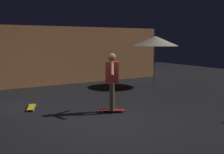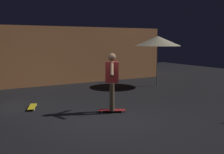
# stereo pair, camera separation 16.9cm
# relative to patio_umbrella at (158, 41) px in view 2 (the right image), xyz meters

# --- Properties ---
(ground_plane) EXTENTS (28.00, 28.00, 0.00)m
(ground_plane) POSITION_rel_patio_umbrella_xyz_m (-4.77, -3.69, -2.07)
(ground_plane) COLOR black
(low_building) EXTENTS (13.91, 3.51, 2.76)m
(low_building) POSITION_rel_patio_umbrella_xyz_m (-4.90, 4.29, -0.69)
(low_building) COLOR #C67A47
(low_building) RESTS_ON ground_plane
(patio_umbrella) EXTENTS (2.10, 2.10, 2.30)m
(patio_umbrella) POSITION_rel_patio_umbrella_xyz_m (0.00, 0.00, 0.00)
(patio_umbrella) COLOR slate
(patio_umbrella) RESTS_ON ground_plane
(skateboard_ridden) EXTENTS (0.77, 0.57, 0.07)m
(skateboard_ridden) POSITION_rel_patio_umbrella_xyz_m (-4.12, -2.97, -2.02)
(skateboard_ridden) COLOR #AD1E23
(skateboard_ridden) RESTS_ON ground_plane
(skateboard_spare) EXTENTS (0.46, 0.80, 0.07)m
(skateboard_spare) POSITION_rel_patio_umbrella_xyz_m (-6.06, -1.37, -2.02)
(skateboard_spare) COLOR gold
(skateboard_spare) RESTS_ON ground_plane
(skater) EXTENTS (0.57, 0.89, 1.67)m
(skater) POSITION_rel_patio_umbrella_xyz_m (-4.12, -2.97, -1.04)
(skater) COLOR brown
(skater) RESTS_ON skateboard_ridden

